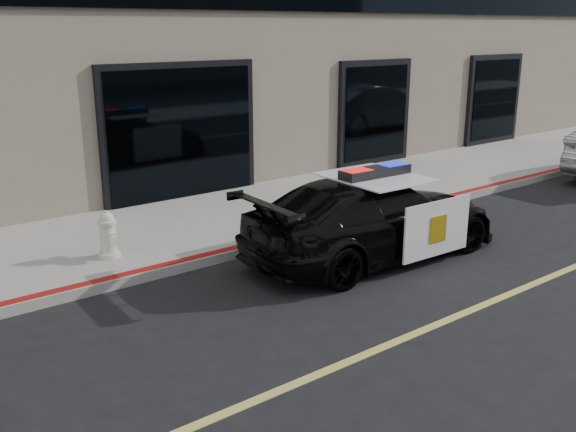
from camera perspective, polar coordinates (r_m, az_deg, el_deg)
ground at (r=9.23m, az=18.40°, el=-6.93°), size 120.00×120.00×0.00m
sidewalk_n at (r=12.65m, az=-1.49°, el=0.62°), size 60.00×3.50×0.15m
police_car at (r=10.18m, az=7.63°, el=-0.09°), size 2.23×4.59×1.46m
fire_hydrant at (r=10.10m, az=-15.69°, el=-1.69°), size 0.33×0.46×0.73m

